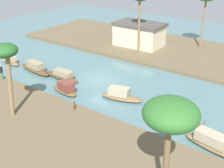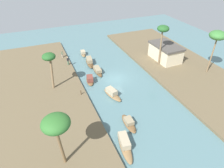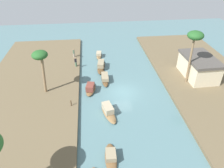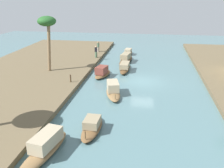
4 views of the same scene
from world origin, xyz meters
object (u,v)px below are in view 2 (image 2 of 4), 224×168
sampan_upstream_small (129,123)px  sampan_open_hull (89,61)px  sampan_near_left_bank (83,53)px  mooring_post (81,92)px  sampan_foreground (112,93)px  riverside_building (165,52)px  person_on_near_bank (68,61)px  palm_tree_left_far (56,125)px  person_by_mooring (62,54)px  palm_tree_left_near (49,59)px  palm_tree_right_short (163,31)px  sampan_downstream_large (90,80)px  palm_tree_right_tall (218,36)px  sampan_midstream (125,144)px  sampan_with_tall_canopy (97,70)px

sampan_upstream_small → sampan_open_hull: bearing=-179.3°
sampan_near_left_bank → mooring_post: (14.92, -4.47, 0.45)m
sampan_foreground → riverside_building: size_ratio=0.63×
person_on_near_bank → palm_tree_left_far: 23.00m
sampan_open_hull → person_on_near_bank: (-0.31, -4.27, 0.66)m
person_on_near_bank → person_by_mooring: (-3.68, -0.46, -0.02)m
mooring_post → palm_tree_left_near: bearing=-135.2°
palm_tree_right_short → mooring_post: bearing=-76.9°
sampan_downstream_large → palm_tree_right_tall: size_ratio=0.47×
palm_tree_left_far → sampan_near_left_bank: bearing=160.2°
sampan_downstream_large → palm_tree_right_short: bearing=102.8°
sampan_open_hull → riverside_building: (5.10, 14.82, 1.61)m
palm_tree_left_far → palm_tree_right_short: size_ratio=0.83×
sampan_foreground → sampan_open_hull: sampan_open_hull is taller
sampan_upstream_small → palm_tree_right_tall: size_ratio=0.47×
sampan_near_left_bank → palm_tree_right_tall: 26.70m
person_by_mooring → mooring_post: person_by_mooring is taller
riverside_building → sampan_midstream: bearing=-47.1°
person_by_mooring → palm_tree_left_near: (10.81, -3.40, 4.62)m
sampan_midstream → person_by_mooring: 26.07m
palm_tree_right_tall → person_by_mooring: bearing=-124.5°
sampan_downstream_large → riverside_building: (-1.70, 16.80, 1.61)m
palm_tree_right_tall → sampan_midstream: bearing=-66.4°
person_on_near_bank → palm_tree_right_short: 19.05m
sampan_near_left_bank → mooring_post: 15.58m
sampan_open_hull → sampan_midstream: sampan_midstream is taller
sampan_with_tall_canopy → palm_tree_right_tall: 21.89m
sampan_downstream_large → person_on_near_bank: (-7.10, -2.29, 0.65)m
sampan_foreground → person_by_mooring: size_ratio=2.77×
palm_tree_left_near → palm_tree_left_far: 14.79m
sampan_upstream_small → riverside_building: (-13.77, 15.15, 1.73)m
sampan_midstream → sampan_with_tall_canopy: (-17.90, 2.75, -0.09)m
person_by_mooring → sampan_midstream: bearing=-163.3°
person_on_near_bank → palm_tree_right_tall: 27.51m
palm_tree_right_short → palm_tree_right_tall: bearing=48.4°
sampan_upstream_small → palm_tree_right_short: bearing=136.0°
sampan_foreground → person_on_near_bank: size_ratio=2.63×
palm_tree_right_short → riverside_building: size_ratio=1.13×
palm_tree_right_tall → sampan_foreground: bearing=-91.2°
palm_tree_left_near → riverside_building: (-1.72, 22.94, -3.64)m
sampan_downstream_large → sampan_foreground: (5.30, 2.06, 0.00)m
sampan_with_tall_canopy → mooring_post: size_ratio=6.08×
person_by_mooring → palm_tree_right_short: (10.43, 17.16, 6.22)m
sampan_open_hull → palm_tree_left_near: 11.84m
sampan_open_hull → mooring_post: 11.37m
palm_tree_left_near → palm_tree_right_tall: size_ratio=0.79×
sampan_near_left_bank → person_on_near_bank: size_ratio=2.17×
palm_tree_right_tall → palm_tree_right_short: 9.12m
sampan_with_tall_canopy → sampan_foreground: bearing=-0.9°
sampan_upstream_small → sampan_with_tall_canopy: bearing=179.3°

